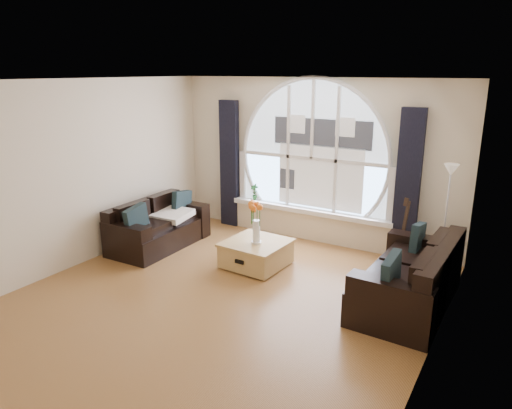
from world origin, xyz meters
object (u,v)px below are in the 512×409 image
at_px(coffee_chest, 256,252).
at_px(guitar, 405,231).
at_px(sofa_right, 408,275).
at_px(vase_flowers, 256,218).
at_px(potted_plant, 254,192).
at_px(sofa_left, 159,223).
at_px(floor_lamp, 445,221).

xyz_separation_m(coffee_chest, guitar, (1.86, 1.17, 0.32)).
xyz_separation_m(sofa_right, vase_flowers, (-2.17, 0.03, 0.37)).
relative_size(coffee_chest, potted_plant, 2.97).
bearing_deg(sofa_right, coffee_chest, 179.84).
xyz_separation_m(vase_flowers, guitar, (1.82, 1.23, -0.24)).
relative_size(sofa_left, vase_flowers, 2.40).
bearing_deg(floor_lamp, sofa_right, -99.21).
bearing_deg(floor_lamp, guitar, 171.79).
xyz_separation_m(sofa_right, floor_lamp, (0.19, 1.18, 0.40)).
xyz_separation_m(sofa_left, coffee_chest, (1.79, 0.11, -0.19)).
height_order(coffee_chest, floor_lamp, floor_lamp).
bearing_deg(vase_flowers, guitar, 33.99).
bearing_deg(vase_flowers, floor_lamp, 25.92).
bearing_deg(sofa_left, potted_plant, 59.14).
xyz_separation_m(coffee_chest, floor_lamp, (2.40, 1.09, 0.59)).
xyz_separation_m(vase_flowers, floor_lamp, (2.36, 1.15, 0.03)).
bearing_deg(vase_flowers, sofa_left, -178.19).
relative_size(vase_flowers, guitar, 0.66).
xyz_separation_m(sofa_left, floor_lamp, (4.19, 1.21, 0.40)).
distance_m(coffee_chest, potted_plant, 1.78).
bearing_deg(coffee_chest, guitar, 35.23).
bearing_deg(vase_flowers, coffee_chest, 122.71).
relative_size(vase_flowers, potted_plant, 2.41).
distance_m(coffee_chest, vase_flowers, 0.57).
distance_m(coffee_chest, guitar, 2.22).
bearing_deg(sofa_left, guitar, 18.12).
xyz_separation_m(vase_flowers, potted_plant, (-0.94, 1.51, -0.08)).
height_order(sofa_right, potted_plant, potted_plant).
distance_m(sofa_left, coffee_chest, 1.81).
height_order(sofa_left, guitar, guitar).
height_order(coffee_chest, guitar, guitar).
bearing_deg(floor_lamp, vase_flowers, -154.08).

